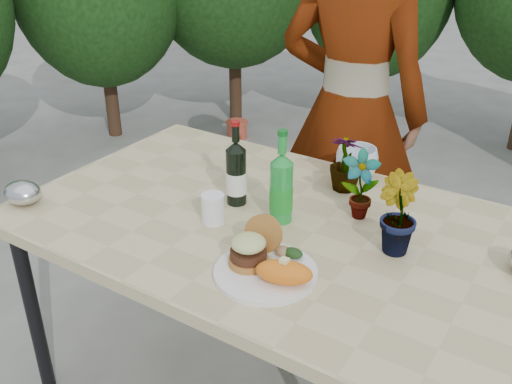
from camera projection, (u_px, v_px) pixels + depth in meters
The scene contains 16 objects.
patio_table at pixel (270, 234), 1.82m from camera, with size 1.60×1.00×0.75m.
shrub_hedge at pixel (465, 14), 2.79m from camera, with size 7.00×4.96×2.20m.
dinner_plate at pixel (266, 272), 1.53m from camera, with size 0.28×0.28×0.01m, color white.
burger_stack at pixel (252, 247), 1.54m from camera, with size 0.11×0.16×0.11m.
sweet_potato at pixel (284, 272), 1.46m from camera, with size 0.15×0.08×0.06m, color orange.
grilled_veg at pixel (289, 252), 1.58m from camera, with size 0.08×0.05×0.03m.
wine_bottle at pixel (236, 174), 1.85m from camera, with size 0.07×0.07×0.29m.
sparkling_water at pixel (281, 189), 1.74m from camera, with size 0.07×0.07×0.30m.
plastic_cup at pixel (213, 209), 1.76m from camera, with size 0.07×0.07×0.10m, color white.
seedling_left at pixel (360, 185), 1.76m from camera, with size 0.12×0.08×0.22m, color #265C1F.
seedling_mid at pixel (396, 214), 1.59m from camera, with size 0.13×0.10×0.23m, color #246121.
seedling_right at pixel (346, 162), 1.94m from camera, with size 0.11×0.11×0.20m, color #24581E.
blue_bowl at pixel (357, 163), 2.04m from camera, with size 0.15×0.15×0.12m, color silver.
foil_packet_left at pixel (22, 193), 1.87m from camera, with size 0.13×0.11×0.08m, color #B5B7BC.
person at pixel (351, 112), 2.35m from camera, with size 0.63×0.41×1.73m, color #A76753.
terracotta_pot at pixel (237, 129), 4.39m from camera, with size 0.17×0.17×0.14m.
Camera 1 is at (0.81, -1.33, 1.65)m, focal length 40.00 mm.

